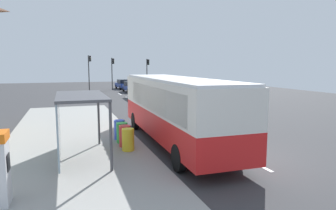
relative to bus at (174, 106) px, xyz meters
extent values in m
cube|color=#38383A|center=(1.71, 11.21, -1.86)|extent=(56.00, 92.00, 0.04)
cube|color=#999993|center=(-4.69, -0.79, -1.75)|extent=(6.20, 30.00, 0.18)
cube|color=silver|center=(1.96, -3.79, -1.84)|extent=(0.16, 2.20, 0.01)
cube|color=silver|center=(1.96, 1.21, -1.84)|extent=(0.16, 2.20, 0.01)
cube|color=silver|center=(1.96, 6.21, -1.84)|extent=(0.16, 2.20, 0.01)
cube|color=silver|center=(1.96, 11.21, -1.84)|extent=(0.16, 2.20, 0.01)
cube|color=silver|center=(1.96, 16.21, -1.84)|extent=(0.16, 2.20, 0.01)
cube|color=silver|center=(1.96, 21.21, -1.84)|extent=(0.16, 2.20, 0.01)
cube|color=silver|center=(1.96, 26.21, -1.84)|extent=(0.16, 2.20, 0.01)
cube|color=red|center=(0.01, -0.02, -0.77)|extent=(2.68, 11.04, 1.15)
cube|color=silver|center=(0.01, -0.02, 0.53)|extent=(2.68, 11.04, 1.45)
cube|color=silver|center=(0.01, -0.02, 1.31)|extent=(2.55, 10.82, 0.12)
cube|color=black|center=(0.10, 5.43, 0.46)|extent=(2.30, 0.16, 1.22)
cube|color=black|center=(-1.21, -0.50, 0.46)|extent=(0.22, 8.58, 1.10)
cylinder|color=black|center=(-1.06, 3.90, -1.34)|extent=(0.30, 1.00, 1.00)
cylinder|color=black|center=(1.20, 3.86, -1.34)|extent=(0.30, 1.00, 1.00)
cylinder|color=black|center=(-1.18, -3.70, -1.34)|extent=(0.30, 1.00, 1.00)
cylinder|color=black|center=(1.08, -3.74, -1.34)|extent=(0.30, 1.00, 1.00)
cube|color=white|center=(3.91, 20.46, -0.52)|extent=(2.11, 5.24, 1.96)
cube|color=black|center=(3.91, 20.46, -0.19)|extent=(2.11, 3.16, 0.44)
cylinder|color=black|center=(4.77, 18.44, -1.50)|extent=(0.23, 0.68, 0.68)
cylinder|color=black|center=(2.97, 18.48, -1.50)|extent=(0.23, 0.68, 0.68)
cylinder|color=black|center=(4.85, 22.44, -1.50)|extent=(0.23, 0.68, 0.68)
cylinder|color=black|center=(3.05, 22.48, -1.50)|extent=(0.23, 0.68, 0.68)
cube|color=navy|center=(4.01, 28.47, -1.22)|extent=(1.91, 4.44, 0.60)
cube|color=black|center=(4.01, 28.67, -0.62)|extent=(1.64, 2.42, 0.60)
cylinder|color=black|center=(4.87, 26.99, -1.52)|extent=(0.22, 0.64, 0.64)
cylinder|color=black|center=(3.23, 26.95, -1.52)|extent=(0.22, 0.64, 0.64)
cylinder|color=black|center=(4.79, 29.99, -1.52)|extent=(0.22, 0.64, 0.64)
cylinder|color=black|center=(3.15, 29.94, -1.52)|extent=(0.22, 0.64, 0.64)
cube|color=navy|center=(4.01, 34.72, -1.22)|extent=(2.05, 4.50, 0.60)
cube|color=black|center=(4.02, 34.52, -0.62)|extent=(1.72, 2.46, 0.60)
cylinder|color=black|center=(3.11, 36.17, -1.52)|extent=(0.24, 0.65, 0.64)
cylinder|color=black|center=(4.74, 36.26, -1.52)|extent=(0.24, 0.65, 0.64)
cylinder|color=black|center=(3.28, 33.17, -1.52)|extent=(0.24, 0.65, 0.64)
cylinder|color=black|center=(4.92, 33.27, -1.52)|extent=(0.24, 0.65, 0.64)
cube|color=black|center=(-6.43, -4.96, -0.54)|extent=(0.03, 0.36, 0.44)
cylinder|color=yellow|center=(-2.49, -1.06, -1.19)|extent=(0.52, 0.52, 0.95)
cylinder|color=red|center=(-2.49, -0.36, -1.19)|extent=(0.52, 0.52, 0.95)
cylinder|color=green|center=(-2.49, 0.34, -1.19)|extent=(0.52, 0.52, 0.95)
cylinder|color=blue|center=(-2.49, 1.04, -1.19)|extent=(0.52, 0.52, 0.95)
cylinder|color=#2D2D2D|center=(7.11, 31.47, 0.54)|extent=(0.14, 0.14, 4.76)
cube|color=black|center=(7.33, 31.47, 2.42)|extent=(0.24, 0.28, 0.84)
sphere|color=#360606|center=(7.45, 31.47, 2.70)|extent=(0.16, 0.16, 0.16)
sphere|color=#3C2C03|center=(7.45, 31.47, 2.42)|extent=(0.16, 0.16, 0.16)
sphere|color=green|center=(7.45, 31.47, 2.14)|extent=(0.16, 0.16, 0.16)
cylinder|color=#2D2D2D|center=(-1.49, 32.27, 0.78)|extent=(0.14, 0.14, 5.24)
cube|color=black|center=(-1.27, 32.27, 2.90)|extent=(0.24, 0.28, 0.84)
sphere|color=#360606|center=(-1.15, 32.27, 3.18)|extent=(0.16, 0.16, 0.16)
sphere|color=#F2B20C|center=(-1.15, 32.27, 2.90)|extent=(0.16, 0.16, 0.16)
sphere|color=black|center=(-1.15, 32.27, 2.62)|extent=(0.16, 0.16, 0.16)
cylinder|color=#2D2D2D|center=(2.01, 33.07, 0.61)|extent=(0.14, 0.14, 4.91)
cube|color=black|center=(2.23, 33.07, 2.56)|extent=(0.24, 0.28, 0.84)
sphere|color=#360606|center=(2.35, 33.07, 2.84)|extent=(0.16, 0.16, 0.16)
sphere|color=#F2B20C|center=(2.35, 33.07, 2.56)|extent=(0.16, 0.16, 0.16)
sphere|color=black|center=(2.35, 33.07, 2.28)|extent=(0.16, 0.16, 0.16)
cube|color=#4C4C51|center=(-4.39, -1.47, 0.79)|extent=(1.80, 4.00, 0.10)
cube|color=#8CA5B2|center=(-5.24, -1.47, -0.41)|extent=(0.06, 3.80, 2.30)
cylinder|color=#4C4C51|center=(-3.54, -3.37, -0.44)|extent=(0.10, 0.10, 2.44)
cylinder|color=#4C4C51|center=(-3.54, 0.43, -0.44)|extent=(0.10, 0.10, 2.44)
camera|label=1|loc=(-4.96, -13.46, 1.97)|focal=32.17mm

